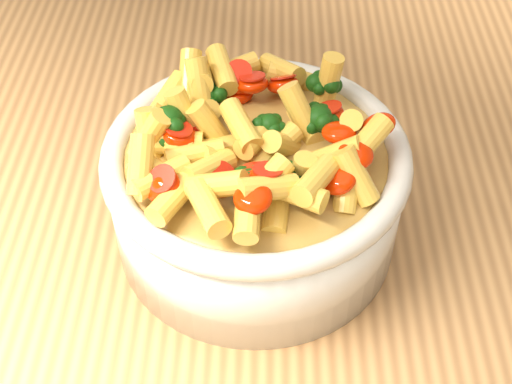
{
  "coord_description": "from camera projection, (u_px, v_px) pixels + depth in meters",
  "views": [
    {
      "loc": [
        0.0,
        -0.44,
        1.32
      ],
      "look_at": [
        -0.01,
        -0.07,
        0.95
      ],
      "focal_mm": 50.0,
      "sensor_mm": 36.0,
      "label": 1
    }
  ],
  "objects": [
    {
      "name": "table",
      "position": [
        264.0,
        246.0,
        0.68
      ],
      "size": [
        1.2,
        0.8,
        0.9
      ],
      "color": "tan",
      "rests_on": "ground"
    },
    {
      "name": "pasta_salad",
      "position": [
        256.0,
        131.0,
        0.48
      ],
      "size": [
        0.17,
        0.17,
        0.04
      ],
      "color": "#FFBC50",
      "rests_on": "serving_bowl"
    },
    {
      "name": "serving_bowl",
      "position": [
        256.0,
        191.0,
        0.52
      ],
      "size": [
        0.22,
        0.22,
        0.09
      ],
      "color": "silver",
      "rests_on": "table"
    }
  ]
}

